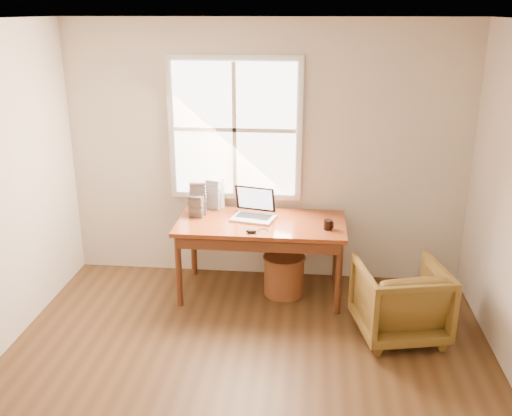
# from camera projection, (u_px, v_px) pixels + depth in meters

# --- Properties ---
(room_shell) EXTENTS (4.04, 4.54, 2.64)m
(room_shell) POSITION_uv_depth(u_px,v_px,m) (235.00, 228.00, 3.71)
(room_shell) COLOR #4E331A
(room_shell) RESTS_ON ground
(desk) EXTENTS (1.60, 0.80, 0.04)m
(desk) POSITION_uv_depth(u_px,v_px,m) (261.00, 223.00, 5.44)
(desk) COLOR brown
(desk) RESTS_ON room_shell
(armchair) EXTENTS (0.84, 0.86, 0.66)m
(armchair) POSITION_uv_depth(u_px,v_px,m) (400.00, 300.00, 4.84)
(armchair) COLOR brown
(armchair) RESTS_ON room_shell
(wicker_stool) EXTENTS (0.40, 0.40, 0.39)m
(wicker_stool) POSITION_uv_depth(u_px,v_px,m) (284.00, 275.00, 5.59)
(wicker_stool) COLOR brown
(wicker_stool) RESTS_ON room_shell
(laptop) EXTENTS (0.54, 0.55, 0.33)m
(laptop) POSITION_uv_depth(u_px,v_px,m) (253.00, 203.00, 5.43)
(laptop) COLOR #AFB1B7
(laptop) RESTS_ON desk
(mouse) EXTENTS (0.10, 0.06, 0.03)m
(mouse) POSITION_uv_depth(u_px,v_px,m) (251.00, 231.00, 5.15)
(mouse) COLOR black
(mouse) RESTS_ON desk
(coffee_mug) EXTENTS (0.10, 0.10, 0.09)m
(coffee_mug) POSITION_uv_depth(u_px,v_px,m) (328.00, 225.00, 5.22)
(coffee_mug) COLOR black
(coffee_mug) RESTS_ON desk
(cd_stack_a) EXTENTS (0.19, 0.18, 0.31)m
(cd_stack_a) POSITION_uv_depth(u_px,v_px,m) (214.00, 193.00, 5.75)
(cd_stack_a) COLOR silver
(cd_stack_a) RESTS_ON desk
(cd_stack_b) EXTENTS (0.16, 0.15, 0.21)m
(cd_stack_b) POSITION_uv_depth(u_px,v_px,m) (197.00, 205.00, 5.55)
(cd_stack_b) COLOR #252429
(cd_stack_b) RESTS_ON desk
(cd_stack_c) EXTENTS (0.18, 0.16, 0.34)m
(cd_stack_c) POSITION_uv_depth(u_px,v_px,m) (198.00, 197.00, 5.58)
(cd_stack_c) COLOR #A5A6B3
(cd_stack_c) RESTS_ON desk
(cd_stack_d) EXTENTS (0.15, 0.14, 0.18)m
(cd_stack_d) POSITION_uv_depth(u_px,v_px,m) (216.00, 199.00, 5.77)
(cd_stack_d) COLOR silver
(cd_stack_d) RESTS_ON desk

